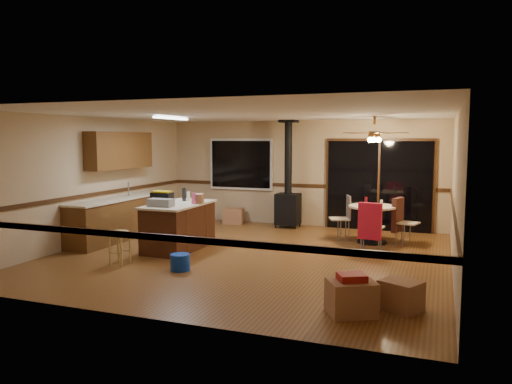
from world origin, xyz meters
The scene contains 35 objects.
floor centered at (0.00, 0.00, 0.00)m, with size 7.00×7.00×0.00m, color brown.
ceiling centered at (0.00, 0.00, 2.60)m, with size 7.00×7.00×0.00m, color silver.
wall_back centered at (0.00, 3.50, 1.30)m, with size 7.00×7.00×0.00m, color tan.
wall_front centered at (0.00, -3.50, 1.30)m, with size 7.00×7.00×0.00m, color tan.
wall_left centered at (-3.50, 0.00, 1.30)m, with size 7.00×7.00×0.00m, color tan.
wall_right centered at (3.50, 0.00, 1.30)m, with size 7.00×7.00×0.00m, color tan.
chair_rail centered at (0.00, 0.00, 1.00)m, with size 7.00×7.00×0.08m, color #381F0E, non-canonical shape.
window centered at (-1.60, 3.45, 1.50)m, with size 1.72×0.10×1.32m, color black.
sliding_door centered at (1.90, 3.45, 1.05)m, with size 2.52×0.10×2.10m, color black.
lower_cabinets centered at (-3.20, 0.50, 0.43)m, with size 0.60×3.00×0.86m, color #563315.
countertop centered at (-3.20, 0.50, 0.88)m, with size 0.64×3.04×0.04m, color beige.
upper_cabinets centered at (-3.33, 0.70, 1.90)m, with size 0.35×2.00×0.80m, color #563315.
kitchen_island centered at (-1.50, 0.00, 0.45)m, with size 0.88×1.68×0.90m.
wood_stove centered at (-0.20, 3.05, 0.73)m, with size 0.55×0.50×2.52m.
ceiling_fan centered at (1.96, 1.91, 2.21)m, with size 0.24×0.24×0.55m.
fluorescent_strip centered at (-1.80, 0.30, 2.56)m, with size 0.10×1.20×0.04m, color white.
toolbox_grey centered at (-1.60, -0.49, 0.97)m, with size 0.46×0.25×0.14m, color slate.
toolbox_black centered at (-1.75, -0.20, 1.01)m, with size 0.41×0.21×0.23m, color black.
toolbox_yellow_lid centered at (-1.75, -0.20, 1.14)m, with size 0.36×0.19×0.03m, color gold.
box_on_island centered at (-1.18, 0.20, 0.99)m, with size 0.20×0.27×0.18m, color #926041.
bottle_dark centered at (-1.59, 0.39, 1.03)m, with size 0.08×0.08×0.27m, color black.
bottle_pink centered at (-1.18, 0.04, 1.01)m, with size 0.07×0.07×0.22m, color #D84C8C.
bottle_white centered at (-1.49, 0.39, 1.00)m, with size 0.07×0.07×0.20m, color white.
bar_stool centered at (-1.85, -1.42, 0.29)m, with size 0.32×0.32×0.58m, color tan.
blue_bucket centered at (-0.68, -1.42, 0.14)m, with size 0.33×0.33×0.27m, color #0B32A1.
dining_table centered at (1.96, 1.91, 0.53)m, with size 0.98×0.98×0.78m.
glass_red centered at (1.81, 2.01, 0.86)m, with size 0.06×0.06×0.17m, color #590C14.
glass_cream centered at (2.14, 1.86, 0.85)m, with size 0.06×0.06×0.13m, color beige.
chair_left centered at (1.36, 2.05, 0.59)m, with size 0.52×0.52×0.51m.
chair_near centered at (2.04, 1.03, 0.60)m, with size 0.47×0.51×0.70m.
chair_right centered at (2.49, 2.02, 0.60)m, with size 0.56×0.53×0.70m.
box_under_window centered at (-1.66, 3.10, 0.20)m, with size 0.49×0.39×0.39m, color #926041.
box_corner_a centered at (2.30, -2.50, 0.21)m, with size 0.56×0.47×0.42m, color #926041.
box_corner_b centered at (2.86, -2.12, 0.19)m, with size 0.46×0.40×0.38m, color #926041.
box_small_red centered at (2.30, -2.50, 0.47)m, with size 0.33×0.27×0.09m, color maroon.
Camera 1 is at (3.29, -8.47, 2.15)m, focal length 35.00 mm.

